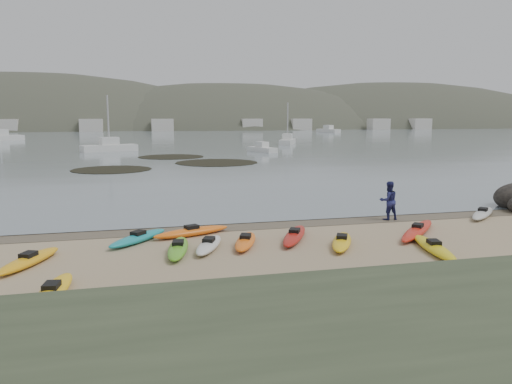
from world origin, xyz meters
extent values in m
plane|color=tan|center=(0.00, 0.00, 0.00)|extent=(600.00, 600.00, 0.00)
plane|color=brown|center=(0.00, -0.30, 0.00)|extent=(60.00, 60.00, 0.00)
plane|color=slate|center=(0.00, 300.00, 0.01)|extent=(1200.00, 1200.00, 0.00)
ellipsoid|color=silver|center=(-2.88, -4.13, 0.17)|extent=(1.73, 2.95, 0.34)
ellipsoid|color=#59B023|center=(-4.07, -4.32, 0.17)|extent=(1.28, 3.41, 0.34)
ellipsoid|color=orange|center=(-3.26, -1.78, 0.17)|extent=(3.54, 1.89, 0.34)
ellipsoid|color=beige|center=(11.50, -1.29, 0.17)|extent=(3.23, 2.99, 0.34)
ellipsoid|color=orange|center=(-1.40, -3.94, 0.17)|extent=(1.69, 3.00, 0.34)
ellipsoid|color=yellow|center=(5.25, -6.53, 0.17)|extent=(1.48, 3.87, 0.34)
ellipsoid|color=yellow|center=(2.25, -4.90, 0.17)|extent=(2.04, 3.07, 0.34)
ellipsoid|color=red|center=(6.23, -3.84, 0.17)|extent=(3.78, 3.83, 0.34)
ellipsoid|color=#AF1A11|center=(0.78, -3.47, 0.17)|extent=(2.32, 3.61, 0.34)
ellipsoid|color=yellow|center=(-7.92, -8.23, 0.17)|extent=(1.18, 3.50, 0.34)
ellipsoid|color=#F4AB14|center=(-9.16, -4.70, 0.17)|extent=(2.02, 3.35, 0.34)
ellipsoid|color=teal|center=(-5.49, -2.34, 0.17)|extent=(2.72, 3.01, 0.34)
imported|color=navy|center=(6.48, -0.80, 0.95)|extent=(0.93, 0.73, 1.90)
cylinder|color=black|center=(-7.55, 25.92, 0.03)|extent=(7.43, 7.43, 0.04)
cylinder|color=black|center=(3.20, 30.54, 0.03)|extent=(8.91, 8.91, 0.04)
cylinder|color=black|center=(-0.98, 39.41, 0.03)|extent=(8.00, 8.00, 0.04)
cube|color=silver|center=(-8.74, 51.19, 0.54)|extent=(7.98, 4.81, 1.08)
cube|color=silver|center=(12.06, 45.11, 0.38)|extent=(3.31, 5.66, 0.77)
cube|color=silver|center=(21.27, 62.47, 0.50)|extent=(4.90, 7.28, 1.00)
cube|color=silver|center=(-31.40, 87.66, 0.63)|extent=(8.73, 7.28, 1.25)
cube|color=silver|center=(52.18, 119.42, 0.60)|extent=(5.00, 8.82, 1.19)
ellipsoid|color=#384235|center=(-45.00, 195.00, -18.00)|extent=(220.00, 120.00, 80.00)
ellipsoid|color=#384235|center=(35.00, 190.00, -15.30)|extent=(200.00, 110.00, 68.00)
ellipsoid|color=#384235|center=(120.00, 200.00, -17.10)|extent=(230.00, 130.00, 76.00)
cube|color=beige|center=(-42.00, 145.00, 2.00)|extent=(7.00, 5.00, 4.00)
cube|color=beige|center=(-18.00, 145.00, 2.00)|extent=(7.00, 5.00, 4.00)
cube|color=beige|center=(6.00, 145.00, 2.00)|extent=(7.00, 5.00, 4.00)
cube|color=beige|center=(30.00, 145.00, 2.00)|extent=(7.00, 5.00, 4.00)
cube|color=beige|center=(54.00, 145.00, 2.00)|extent=(7.00, 5.00, 4.00)
cube|color=beige|center=(78.00, 145.00, 2.00)|extent=(7.00, 5.00, 4.00)
cube|color=beige|center=(102.00, 145.00, 2.00)|extent=(7.00, 5.00, 4.00)
camera|label=1|loc=(-5.59, -22.54, 5.06)|focal=35.00mm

